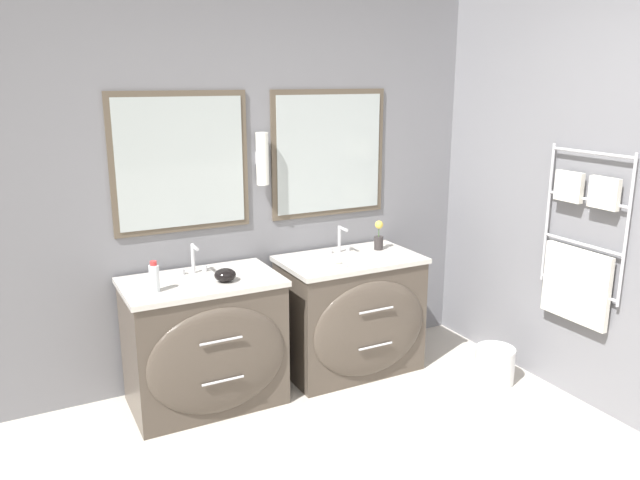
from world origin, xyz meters
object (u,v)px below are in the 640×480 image
toiletry_bottle (154,278)px  amenity_bowl (225,275)px  vanity_right (352,314)px  vanity_left (206,343)px  flower_vase (379,237)px  waste_bin (495,364)px

toiletry_bottle → amenity_bowl: 0.41m
vanity_right → amenity_bowl: amenity_bowl is taller
vanity_left → amenity_bowl: size_ratio=7.22×
amenity_bowl → flower_vase: size_ratio=0.62×
toiletry_bottle → vanity_left: bearing=11.0°
vanity_left → vanity_right: 1.02m
toiletry_bottle → waste_bin: (2.05, -0.54, -0.75)m
flower_vase → waste_bin: (0.47, -0.71, -0.76)m
vanity_right → toiletry_bottle: (-1.31, -0.06, 0.47)m
vanity_left → amenity_bowl: 0.45m
amenity_bowl → waste_bin: 1.87m
amenity_bowl → vanity_right: bearing=3.8°
flower_vase → waste_bin: size_ratio=0.80×
vanity_right → toiletry_bottle: size_ratio=5.18×
amenity_bowl → flower_vase: bearing=8.5°
vanity_left → flower_vase: flower_vase is taller
vanity_right → amenity_bowl: (-0.90, -0.06, 0.43)m
toiletry_bottle → waste_bin: 2.25m
flower_vase → waste_bin: bearing=-56.8°
vanity_right → toiletry_bottle: bearing=-177.5°
toiletry_bottle → amenity_bowl: bearing=-0.4°
vanity_left → vanity_right: bearing=0.0°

